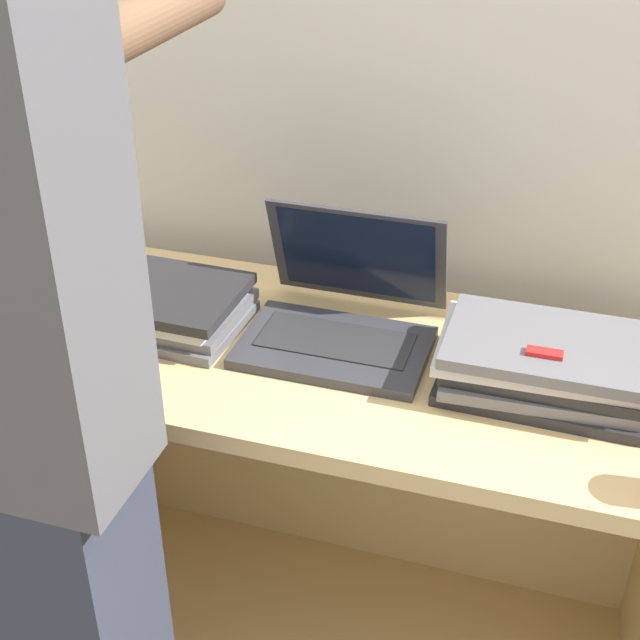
% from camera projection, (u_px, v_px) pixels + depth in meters
% --- Properties ---
extents(wall_back, '(8.00, 0.05, 2.40)m').
position_uv_depth(wall_back, '(393.00, 79.00, 1.78)').
color(wall_back, beige).
rests_on(wall_back, ground_plane).
extents(cart, '(1.34, 0.59, 0.80)m').
position_uv_depth(cart, '(343.00, 488.00, 1.93)').
color(cart, tan).
rests_on(cart, ground_plane).
extents(laptop_open, '(0.35, 0.31, 0.24)m').
position_uv_depth(laptop_open, '(342.00, 316.00, 1.68)').
color(laptop_open, '#333338').
rests_on(laptop_open, cart).
extents(laptop_stack_left, '(0.37, 0.25, 0.08)m').
position_uv_depth(laptop_stack_left, '(152.00, 302.00, 1.73)').
color(laptop_stack_left, slate).
rests_on(laptop_stack_left, cart).
extents(laptop_stack_right, '(0.37, 0.25, 0.10)m').
position_uv_depth(laptop_stack_right, '(545.00, 363.00, 1.53)').
color(laptop_stack_right, '#232326').
rests_on(laptop_stack_right, cart).
extents(person, '(0.40, 0.54, 1.78)m').
position_uv_depth(person, '(10.00, 434.00, 1.27)').
color(person, '#2D3342').
rests_on(person, ground_plane).
extents(inventory_tag, '(0.06, 0.02, 0.01)m').
position_uv_depth(inventory_tag, '(545.00, 353.00, 1.46)').
color(inventory_tag, red).
rests_on(inventory_tag, laptop_stack_right).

